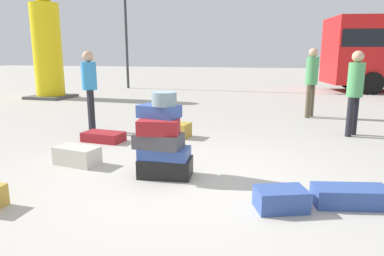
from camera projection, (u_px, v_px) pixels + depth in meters
The scene contains 11 objects.
ground_plane at pixel (185, 181), 4.40m from camera, with size 80.00×80.00×0.00m, color #ADA89E.
suitcase_tower at pixel (162, 142), 4.49m from camera, with size 0.76×0.55×1.12m.
suitcase_cream_behind_tower at pixel (77, 156), 5.04m from camera, with size 0.64×0.34×0.26m, color beige.
suitcase_navy_left_side at pixel (281, 199), 3.57m from camera, with size 0.51×0.34×0.23m, color #334F99.
suitcase_tan_upright_blue at pixel (172, 130), 6.76m from camera, with size 0.68×0.38×0.28m, color #B28C33.
suitcase_navy_right_side at pixel (351, 196), 3.67m from camera, with size 0.78×0.33×0.21m, color #334F99.
suitcase_maroon_white_trunk at pixel (103, 137), 6.40m from camera, with size 0.74×0.41×0.17m, color maroon.
person_bearded_onlooker at pixel (312, 77), 8.68m from camera, with size 0.30×0.31×1.75m.
person_tourist_with_camera at pixel (355, 86), 6.66m from camera, with size 0.30×0.30×1.66m.
person_passerby_in_red at pixel (90, 84), 7.01m from camera, with size 0.30×0.30×1.66m.
yellow_dummy_statue at pixel (47, 47), 12.46m from camera, with size 1.42×1.42×4.16m.
Camera 1 is at (1.20, -3.99, 1.58)m, focal length 32.16 mm.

